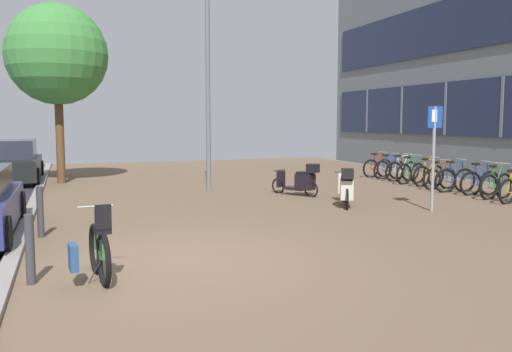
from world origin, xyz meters
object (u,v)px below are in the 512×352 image
object	(u,v)px
lamp_post	(208,71)
bollard_near	(30,249)
bicycle_rack_03	(455,180)
bollard_far	(40,212)
parking_sign	(434,147)
street_tree	(57,55)
bicycle_foreground	(97,251)
bicycle_rack_01	(496,186)
bicycle_rack_06	(411,173)
scooter_mid	(346,188)
bicycle_rack_04	(440,178)
scooter_near	(301,181)
bicycle_rack_02	(480,183)
bicycle_rack_05	(429,175)
bicycle_rack_07	(402,171)
bicycle_rack_08	(390,170)
parked_car_far	(13,163)
bicycle_rack_09	(378,168)

from	to	relation	value
lamp_post	bollard_near	distance (m)	10.15
bicycle_rack_03	bollard_far	world-z (taller)	bicycle_rack_03
parking_sign	street_tree	xyz separation A→B (m)	(-8.29, 8.97, 2.78)
bicycle_foreground	bicycle_rack_01	xyz separation A→B (m)	(10.69, 4.19, -0.04)
bicycle_rack_03	bicycle_rack_06	world-z (taller)	bicycle_rack_03
scooter_mid	bicycle_rack_06	bearing A→B (deg)	38.88
bicycle_rack_04	scooter_near	distance (m)	4.70
bicycle_rack_02	bicycle_rack_05	distance (m)	2.26
bicycle_rack_04	bicycle_rack_07	size ratio (longest dim) A/B	0.94
bicycle_foreground	bicycle_rack_02	size ratio (longest dim) A/B	1.02
lamp_post	bollard_near	size ratio (longest dim) A/B	7.08
bicycle_rack_01	bicycle_rack_07	size ratio (longest dim) A/B	0.98
bicycle_rack_08	parking_sign	world-z (taller)	parking_sign
street_tree	bicycle_rack_06	bearing A→B (deg)	-20.14
bicycle_rack_04	bollard_near	xyz separation A→B (m)	(-11.44, -6.37, 0.13)
bicycle_foreground	bicycle_rack_08	xyz separation A→B (m)	(10.77, 9.47, -0.05)
lamp_post	bollard_far	bearing A→B (deg)	-129.87
bicycle_rack_02	street_tree	xyz separation A→B (m)	(-11.36, 7.10, 3.95)
bicycle_rack_05	scooter_near	world-z (taller)	bicycle_rack_05
parked_car_far	bollard_near	xyz separation A→B (m)	(1.28, -12.82, -0.21)
scooter_near	parking_sign	xyz separation A→B (m)	(1.84, -3.43, 1.10)
bicycle_rack_08	street_tree	world-z (taller)	street_tree
bicycle_rack_05	bicycle_rack_06	xyz separation A→B (m)	(-0.15, 0.75, 0.01)
bicycle_rack_05	street_tree	xyz separation A→B (m)	(-11.31, 4.85, 3.96)
scooter_mid	bollard_far	bearing A→B (deg)	-169.63
bicycle_rack_08	street_tree	size ratio (longest dim) A/B	0.23
bicycle_rack_09	lamp_post	world-z (taller)	lamp_post
bicycle_rack_03	bicycle_rack_07	bearing A→B (deg)	85.77
bicycle_rack_05	bollard_near	bearing A→B (deg)	-148.44
bicycle_rack_02	bollard_far	distance (m)	11.80
bicycle_rack_01	bicycle_rack_03	xyz separation A→B (m)	(-0.13, 1.51, 0.00)
bicycle_foreground	bollard_near	size ratio (longest dim) A/B	1.51
bicycle_rack_06	street_tree	xyz separation A→B (m)	(-11.16, 4.09, 3.95)
bicycle_rack_01	bicycle_rack_03	distance (m)	1.51
bicycle_rack_04	bollard_far	distance (m)	11.92
parking_sign	bicycle_foreground	bearing A→B (deg)	-158.27
street_tree	bicycle_rack_02	bearing A→B (deg)	-32.01
street_tree	bicycle_rack_07	bearing A→B (deg)	-16.42
bicycle_rack_07	bollard_far	bearing A→B (deg)	-154.21
scooter_mid	bicycle_rack_08	bearing A→B (deg)	47.91
parking_sign	street_tree	distance (m)	12.52
bicycle_rack_02	bicycle_rack_05	world-z (taller)	bicycle_rack_02
bicycle_rack_04	bicycle_rack_07	xyz separation A→B (m)	(0.18, 2.26, 0.02)
scooter_near	bollard_far	world-z (taller)	bollard_far
scooter_near	scooter_mid	size ratio (longest dim) A/B	0.87
bicycle_rack_04	bicycle_rack_08	distance (m)	3.02
bicycle_rack_07	bollard_far	world-z (taller)	bicycle_rack_07
bicycle_foreground	bicycle_rack_04	size ratio (longest dim) A/B	1.06
scooter_mid	lamp_post	distance (m)	5.79
bicycle_rack_07	parked_car_far	world-z (taller)	parked_car_far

